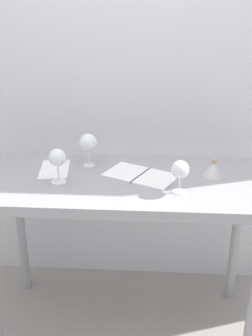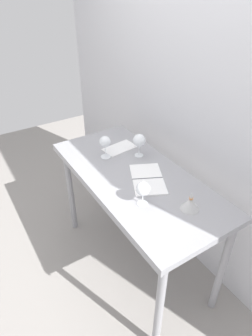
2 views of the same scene
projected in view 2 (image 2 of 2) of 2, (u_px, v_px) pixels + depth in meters
ground_plane at (134, 260)px, 2.47m from camera, size 6.00×6.00×0.00m
back_wall at (197, 104)px, 1.95m from camera, size 3.80×0.04×2.60m
steel_counter at (135, 187)px, 2.02m from camera, size 1.40×0.65×0.90m
wine_glass_near_right at (143, 189)px, 1.65m from camera, size 0.08×0.08×0.15m
wine_glass_far_left at (139, 141)px, 2.10m from camera, size 0.10×0.10×0.18m
wine_glass_near_left at (105, 142)px, 2.08m from camera, size 0.08×0.08×0.17m
open_notebook at (148, 179)px, 1.92m from camera, size 0.40×0.34×0.01m
tasting_sheet_upper at (120, 148)px, 2.26m from camera, size 0.18×0.27×0.00m
decanter_funnel at (190, 204)px, 1.66m from camera, size 0.11×0.11×0.12m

